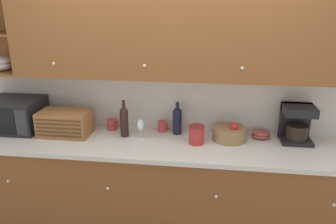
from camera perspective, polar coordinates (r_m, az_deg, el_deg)
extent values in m
plane|color=slate|center=(3.60, 0.50, -16.84)|extent=(24.00, 24.00, 0.00)
cube|color=silver|center=(3.06, 0.64, 3.68)|extent=(5.90, 0.06, 2.60)
cube|color=brown|center=(3.08, -0.25, -13.58)|extent=(3.50, 0.66, 0.90)
cube|color=silver|center=(2.84, -0.30, -5.71)|extent=(3.52, 0.69, 0.04)
sphere|color=white|center=(3.15, -26.08, -10.76)|extent=(0.03, 0.03, 0.03)
sphere|color=white|center=(2.78, -10.43, -12.96)|extent=(0.03, 0.03, 0.03)
sphere|color=white|center=(2.67, 8.38, -14.34)|extent=(0.03, 0.03, 0.03)
sphere|color=white|center=(2.84, 26.94, -14.26)|extent=(0.03, 0.03, 0.03)
cube|color=silver|center=(3.05, 0.55, 1.82)|extent=(3.50, 0.01, 0.53)
cube|color=brown|center=(2.75, 4.63, 13.32)|extent=(3.08, 0.34, 0.73)
cube|color=brown|center=(3.47, -26.26, 12.64)|extent=(0.42, 0.02, 0.73)
cube|color=brown|center=(3.38, -26.87, 6.30)|extent=(0.42, 0.34, 0.02)
sphere|color=white|center=(2.91, -19.30, 7.99)|extent=(0.03, 0.03, 0.03)
sphere|color=white|center=(2.66, -4.11, 8.05)|extent=(0.03, 0.03, 0.03)
sphere|color=white|center=(2.62, 12.80, 7.46)|extent=(0.03, 0.03, 0.03)
ellipsoid|color=silver|center=(3.37, -26.99, 7.14)|extent=(0.18, 0.18, 0.08)
ellipsoid|color=silver|center=(3.37, -27.12, 7.96)|extent=(0.18, 0.18, 0.08)
cube|color=black|center=(3.38, -25.04, -0.38)|extent=(0.49, 0.39, 0.30)
cube|color=#2D2D33|center=(3.13, -24.21, -1.72)|extent=(0.11, 0.01, 0.24)
cube|color=#996033|center=(3.10, -17.51, -1.84)|extent=(0.45, 0.26, 0.22)
cube|color=#54351C|center=(3.01, -18.43, -4.01)|extent=(0.41, 0.01, 0.02)
cube|color=#54351C|center=(3.00, -18.50, -3.38)|extent=(0.41, 0.01, 0.02)
cube|color=#54351C|center=(2.98, -18.57, -2.74)|extent=(0.41, 0.01, 0.02)
cube|color=#54351C|center=(2.97, -18.64, -2.10)|extent=(0.41, 0.01, 0.02)
cube|color=#54351C|center=(2.96, -18.71, -1.45)|extent=(0.41, 0.01, 0.02)
cylinder|color=#B73D38|center=(3.14, -9.76, -2.13)|extent=(0.09, 0.09, 0.10)
torus|color=#B73D38|center=(3.13, -8.90, -2.14)|extent=(0.01, 0.07, 0.07)
cylinder|color=black|center=(2.95, -7.62, -2.06)|extent=(0.07, 0.07, 0.23)
sphere|color=black|center=(2.91, -7.72, 0.08)|extent=(0.07, 0.07, 0.07)
cylinder|color=black|center=(2.89, -7.77, 1.26)|extent=(0.03, 0.03, 0.08)
cylinder|color=silver|center=(2.93, -4.73, -4.51)|extent=(0.06, 0.06, 0.01)
cylinder|color=silver|center=(2.91, -4.75, -3.82)|extent=(0.01, 0.01, 0.07)
ellipsoid|color=silver|center=(2.88, -4.80, -2.25)|extent=(0.07, 0.07, 0.10)
cylinder|color=#B73D38|center=(3.05, -1.03, -2.53)|extent=(0.08, 0.08, 0.10)
torus|color=#B73D38|center=(3.04, -0.18, -2.54)|extent=(0.01, 0.07, 0.07)
cylinder|color=black|center=(2.98, 1.62, -1.92)|extent=(0.08, 0.08, 0.20)
sphere|color=black|center=(2.95, 1.64, -0.07)|extent=(0.08, 0.08, 0.08)
cylinder|color=black|center=(2.93, 1.65, 1.04)|extent=(0.03, 0.03, 0.07)
cylinder|color=#B22D28|center=(2.80, 4.99, -4.05)|extent=(0.13, 0.13, 0.15)
cylinder|color=maroon|center=(2.77, 5.03, -2.52)|extent=(0.14, 0.14, 0.01)
cylinder|color=#937047|center=(2.92, 10.59, -3.74)|extent=(0.29, 0.29, 0.11)
sphere|color=red|center=(2.87, 11.42, -2.47)|extent=(0.08, 0.08, 0.08)
ellipsoid|color=#9E473D|center=(3.04, 15.82, -3.92)|extent=(0.17, 0.17, 0.04)
ellipsoid|color=#9E473D|center=(3.03, 15.86, -3.49)|extent=(0.16, 0.16, 0.05)
cube|color=black|center=(3.05, 21.27, -4.55)|extent=(0.26, 0.24, 0.03)
cylinder|color=black|center=(3.01, 21.52, -3.28)|extent=(0.18, 0.18, 0.13)
cube|color=black|center=(3.09, 21.21, -1.36)|extent=(0.26, 0.05, 0.32)
cube|color=black|center=(2.96, 21.89, 0.32)|extent=(0.26, 0.24, 0.07)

